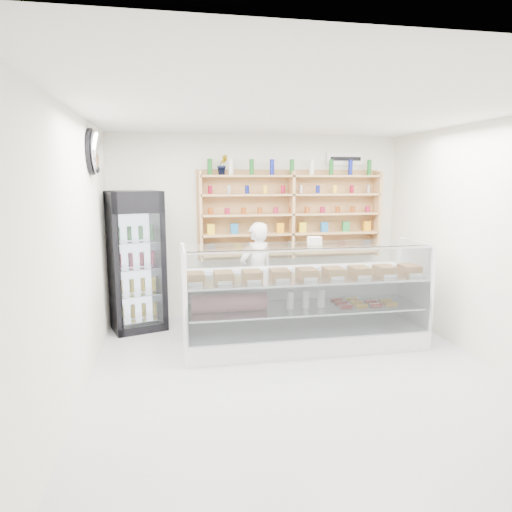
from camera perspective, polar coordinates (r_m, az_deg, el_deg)
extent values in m
plane|color=#B4B4B9|center=(5.15, 5.59, -14.97)|extent=(5.00, 5.00, 0.00)
plane|color=white|center=(4.73, 6.17, 17.62)|extent=(5.00, 5.00, 0.00)
plane|color=silver|center=(7.15, 0.22, 3.70)|extent=(4.50, 0.00, 4.50)
plane|color=silver|center=(2.50, 22.35, -8.26)|extent=(4.50, 0.00, 4.50)
plane|color=silver|center=(4.64, -21.85, -0.22)|extent=(0.00, 5.00, 5.00)
plane|color=silver|center=(5.79, 27.78, 1.18)|extent=(0.00, 5.00, 5.00)
cube|color=white|center=(6.00, 5.99, -10.00)|extent=(3.07, 0.87, 0.26)
cube|color=white|center=(6.24, 5.00, -4.88)|extent=(3.07, 0.05, 0.64)
cube|color=silver|center=(5.88, 6.06, -6.38)|extent=(2.95, 0.77, 0.02)
cube|color=silver|center=(5.79, 6.12, -2.77)|extent=(3.01, 0.80, 0.02)
cube|color=silver|center=(5.43, 7.37, -4.81)|extent=(3.01, 0.12, 1.07)
cube|color=silver|center=(5.67, 6.35, 1.37)|extent=(3.01, 0.61, 0.01)
imported|color=silver|center=(6.61, 0.06, -2.37)|extent=(0.66, 0.57, 1.53)
cube|color=black|center=(6.71, -14.84, -0.58)|extent=(0.88, 0.87, 1.97)
cube|color=#310538|center=(6.32, -16.25, 6.41)|extent=(0.67, 0.24, 0.28)
cube|color=silver|center=(6.42, -15.91, -1.90)|extent=(0.57, 0.19, 1.56)
cube|color=tan|center=(6.86, -6.95, 4.97)|extent=(0.04, 0.28, 1.33)
cube|color=tan|center=(7.09, 4.45, 5.16)|extent=(0.04, 0.28, 1.33)
cube|color=tan|center=(7.57, 14.78, 5.15)|extent=(0.04, 0.28, 1.33)
cube|color=tan|center=(7.16, 4.39, 0.45)|extent=(2.80, 0.28, 0.03)
cube|color=tan|center=(7.12, 4.42, 2.83)|extent=(2.80, 0.28, 0.03)
cube|color=tan|center=(7.09, 4.45, 5.24)|extent=(2.80, 0.28, 0.03)
cube|color=tan|center=(7.07, 4.49, 7.66)|extent=(2.80, 0.28, 0.03)
cube|color=tan|center=(7.07, 4.52, 9.93)|extent=(2.80, 0.28, 0.03)
imported|color=#1E6626|center=(6.88, -4.20, 11.30)|extent=(0.19, 0.17, 0.30)
ellipsoid|color=silver|center=(5.76, -19.38, 12.19)|extent=(0.15, 0.50, 0.50)
cube|color=white|center=(7.48, 11.10, 11.83)|extent=(0.62, 0.03, 0.20)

